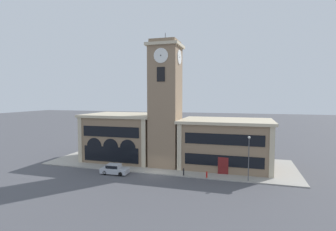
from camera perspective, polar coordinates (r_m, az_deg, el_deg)
The scene contains 9 objects.
ground_plane at distance 39.58m, azimuth -2.74°, elevation -12.72°, with size 300.00×300.00×0.00m, color #4C4C51.
sidewalk_kerb at distance 46.22m, azimuth 0.28°, elevation -10.14°, with size 41.06×14.52×0.15m.
clock_tower at distance 42.62m, azimuth -0.58°, elevation 2.49°, with size 5.28×5.28×21.62m.
town_hall_left_wing at distance 48.83m, azimuth -9.60°, elevation -4.50°, with size 13.10×10.53×8.34m.
town_hall_right_wing at distance 44.08m, azimuth 12.48°, elevation -5.86°, with size 14.64×10.53×7.75m.
parked_car_near at distance 40.34m, azimuth -11.60°, elevation -11.34°, with size 4.12×1.87×1.49m.
street_lamp at distance 36.93m, azimuth 17.19°, elevation -7.56°, with size 0.36×0.36×6.08m.
bollard at distance 38.52m, azimuth 3.42°, elevation -12.16°, with size 0.18×0.18×1.06m.
fire_hydrant at distance 37.98m, azimuth 8.44°, elevation -12.60°, with size 0.22×0.22×0.87m.
Camera 1 is at (12.55, -35.74, 11.47)m, focal length 28.00 mm.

